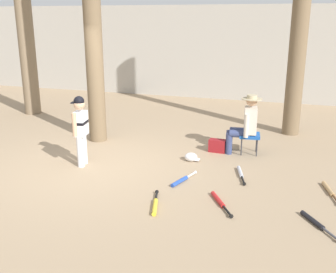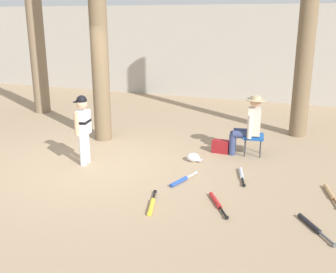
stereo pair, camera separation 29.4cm
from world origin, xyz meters
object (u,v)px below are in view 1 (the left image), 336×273
tree_behind_spectator (300,19)px  bat_wood_tan (329,190)px  bat_black_composite (315,222)px  folding_stool (250,136)px  tree_far_left (23,2)px  young_ballplayer (80,126)px  bat_red_barrel (219,201)px  batting_helmet_white (191,157)px  bat_aluminum_silver (241,173)px  bat_blue_youth (181,180)px  tree_near_player (93,28)px  seated_spectator (245,123)px  bat_yellow_trainer (155,205)px  handbag_beside_stool (217,146)px

tree_behind_spectator → bat_wood_tan: bearing=-77.9°
bat_black_composite → folding_stool: bearing=114.6°
tree_far_left → bat_wood_tan: 8.92m
young_ballplayer → folding_stool: bearing=29.4°
young_ballplayer → bat_red_barrel: 2.95m
tree_behind_spectator → batting_helmet_white: tree_behind_spectator is taller
tree_far_left → bat_aluminum_silver: tree_far_left is taller
batting_helmet_white → bat_blue_youth: bearing=-83.7°
batting_helmet_white → tree_near_player: bearing=164.2°
seated_spectator → bat_wood_tan: seated_spectator is taller
bat_wood_tan → batting_helmet_white: 2.55m
tree_far_left → bat_blue_youth: 7.13m
bat_blue_youth → bat_red_barrel: (0.76, -0.58, 0.00)m
tree_near_player → bat_yellow_trainer: bearing=-49.3°
bat_black_composite → batting_helmet_white: size_ratio=2.35×
young_ballplayer → handbag_beside_stool: (2.25, 1.52, -0.61)m
folding_stool → bat_black_composite: (1.21, -2.66, -0.33)m
young_ballplayer → handbag_beside_stool: young_ballplayer is taller
bat_wood_tan → bat_red_barrel: (-1.57, -0.92, 0.00)m
tree_near_player → handbag_beside_stool: tree_near_player is taller
folding_stool → bat_black_composite: 2.94m
tree_far_left → bat_yellow_trainer: size_ratio=9.23×
folding_stool → tree_far_left: size_ratio=0.07×
young_ballplayer → bat_aluminum_silver: 3.00m
seated_spectator → bat_aluminum_silver: (0.11, -1.20, -0.61)m
tree_near_player → young_ballplayer: (0.45, -1.50, -1.69)m
folding_stool → tree_near_player: bearing=-177.9°
young_ballplayer → bat_black_composite: young_ballplayer is taller
handbag_beside_stool → bat_blue_youth: 1.76m
bat_red_barrel → folding_stool: bearing=87.1°
young_ballplayer → batting_helmet_white: 2.16m
bat_black_composite → tree_near_player: bearing=150.8°
bat_wood_tan → tree_near_player: bearing=163.8°
handbag_beside_stool → bat_black_composite: (1.84, -2.55, -0.10)m
tree_behind_spectator → bat_aluminum_silver: tree_behind_spectator is taller
tree_near_player → tree_behind_spectator: bearing=24.8°
bat_wood_tan → handbag_beside_stool: bearing=145.9°
tree_near_player → bat_red_barrel: size_ratio=7.78×
tree_far_left → batting_helmet_white: tree_far_left is taller
seated_spectator → bat_aluminum_silver: seated_spectator is taller
tree_far_left → bat_black_composite: 9.19m
tree_far_left → bat_aluminum_silver: bearing=-24.3°
young_ballplayer → batting_helmet_white: bearing=24.2°
bat_yellow_trainer → batting_helmet_white: batting_helmet_white is taller
bat_aluminum_silver → batting_helmet_white: (-1.01, 0.44, 0.04)m
young_ballplayer → batting_helmet_white: young_ballplayer is taller
bat_yellow_trainer → bat_blue_youth: bearing=84.0°
seated_spectator → handbag_beside_stool: 0.74m
batting_helmet_white → bat_yellow_trainer: bearing=-89.7°
bat_yellow_trainer → batting_helmet_white: (-0.01, 2.07, 0.04)m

